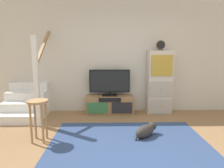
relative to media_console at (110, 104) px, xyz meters
name	(u,v)px	position (x,y,z in m)	size (l,w,h in m)	color
ground_plane	(133,163)	(0.30, -2.19, -0.22)	(20.00, 20.00, 0.00)	olive
back_wall	(122,57)	(0.30, 0.27, 1.13)	(6.40, 0.12, 2.70)	beige
area_rug	(129,142)	(0.30, -1.59, -0.21)	(2.60, 1.80, 0.01)	navy
media_console	(110,104)	(0.00, 0.00, 0.00)	(1.15, 0.38, 0.43)	#997047
television	(110,82)	(0.00, 0.02, 0.55)	(0.97, 0.22, 0.63)	black
side_cabinet	(159,82)	(1.20, 0.01, 0.54)	(0.58, 0.38, 1.52)	beige
desk_clock	(161,45)	(1.19, 0.00, 1.42)	(0.21, 0.08, 0.23)	#4C3823
staircase	(30,99)	(-1.94, 0.01, 0.15)	(1.00, 1.36, 2.20)	white
bar_stool_near	(38,111)	(-1.20, -1.49, 0.31)	(0.34, 0.34, 0.71)	#A37A4C
dog	(146,131)	(0.63, -1.37, -0.10)	(0.47, 0.44, 0.23)	#332D28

